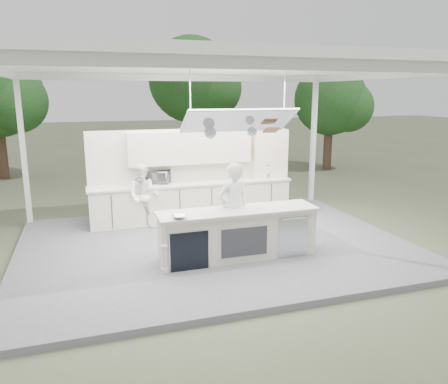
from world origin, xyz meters
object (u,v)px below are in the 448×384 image
object	(u,v)px
sous_chef	(144,196)
head_chef	(233,209)
back_counter	(193,201)
demo_island	(237,234)

from	to	relation	value
sous_chef	head_chef	bearing A→B (deg)	-38.03
back_counter	head_chef	bearing A→B (deg)	-86.29
demo_island	back_counter	size ratio (longest dim) A/B	0.61
back_counter	head_chef	xyz separation A→B (m)	(0.17, -2.60, 0.44)
demo_island	head_chef	size ratio (longest dim) A/B	1.70
demo_island	back_counter	world-z (taller)	same
demo_island	head_chef	world-z (taller)	head_chef
demo_island	back_counter	bearing A→B (deg)	93.63
head_chef	sous_chef	xyz separation A→B (m)	(-1.43, 2.25, -0.15)
demo_island	head_chef	bearing A→B (deg)	92.70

